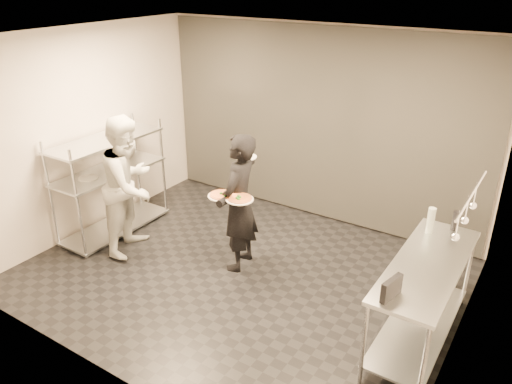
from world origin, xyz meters
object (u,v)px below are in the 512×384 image
Objects in this scene: bottle_clear at (455,223)px; chef at (130,185)px; bottle_dark at (455,221)px; waiter at (239,203)px; pos_monitor at (391,288)px; pizza_plate_near at (222,195)px; pizza_plate_far at (240,198)px; bottle_green at (431,221)px; pass_rack at (110,180)px; prep_counter at (424,289)px; salad_plate at (246,155)px.

chef is at bearing -165.18° from bottle_clear.
bottle_dark is (3.78, 1.00, 0.11)m from chef.
pos_monitor is (2.18, -0.91, 0.15)m from waiter.
pizza_plate_far is at bearing 3.98° from pizza_plate_near.
bottle_clear is at bearing 0.00° from bottle_dark.
pizza_plate_near is (1.33, 0.19, 0.11)m from chef.
chef is 6.44× the size of bottle_green.
waiter is (2.03, 0.19, 0.10)m from pass_rack.
pos_monitor is (-0.12, -0.72, 0.39)m from prep_counter.
salad_plate reaches higher than bottle_clear.
waiter is at bearing -165.42° from bottle_clear.
bottle_green is 0.30m from bottle_clear.
bottle_clear is (2.45, 0.81, -0.02)m from pizza_plate_near.
prep_counter is at bearing -0.25° from pizza_plate_far.
bottle_green is at bearing -135.17° from bottle_clear.
bottle_green is (4.17, 0.60, 0.29)m from pass_rack.
pizza_plate_far is 2.35m from bottle_clear.
pass_rack is 4.23m from bottle_green.
bottle_dark is at bearing 86.74° from prep_counter.
pass_rack is 2.08m from salad_plate.
pizza_plate_near is at bearing -0.14° from pass_rack.
bottle_green is at bearing 15.03° from pizza_plate_near.
waiter is 0.95× the size of chef.
waiter is 6.52× the size of salad_plate.
waiter is 1.49m from chef.
pizza_plate_near is at bearing -39.15° from waiter.
bottle_dark reaches higher than pos_monitor.
pizza_plate_far is 2.09m from bottle_green.
pos_monitor reaches higher than pizza_plate_near.
pizza_plate_far is at bearing -160.30° from bottle_dark.
salad_plate is at bearing -171.19° from waiter.
pizza_plate_far is 1.52× the size of bottle_dark.
salad_plate is (-0.24, 0.50, 0.32)m from pizza_plate_far.
pizza_plate_near is 1.53× the size of bottle_dark.
bottle_green is at bearing 90.27° from waiter.
pizza_plate_near is 0.24m from pizza_plate_far.
waiter is (-2.30, 0.19, 0.24)m from prep_counter.
pass_rack reaches higher than salad_plate.
prep_counter is 5.54× the size of pizza_plate_far.
chef is at bearing -18.15° from pass_rack.
pizza_plate_far is 1.89× the size of bottle_clear.
bottle_green is (2.25, 0.09, -0.30)m from salad_plate.
bottle_clear reaches higher than pizza_plate_near.
bottle_dark is at bearing 6.79° from salad_plate.
pos_monitor is 0.92× the size of bottle_green.
pass_rack is 5.64× the size of bottle_green.
prep_counter is at bearing 93.59° from pos_monitor.
bottle_dark is at bearing 10.39° from pass_rack.
bottle_clear is 0.80× the size of bottle_dark.
bottle_green is (2.00, 0.59, 0.03)m from pizza_plate_far.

